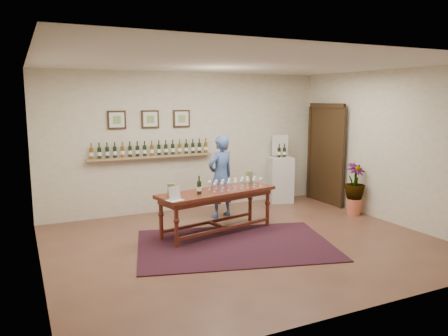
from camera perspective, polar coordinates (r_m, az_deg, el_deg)
name	(u,v)px	position (r m, az deg, el deg)	size (l,w,h in m)	color
ground	(246,243)	(7.05, 2.84, -9.79)	(6.00, 6.00, 0.00)	brown
room_shell	(292,153)	(9.44, 8.84, 1.90)	(6.00, 6.00, 6.00)	beige
rug	(235,245)	(6.95, 1.46, -10.00)	(3.00, 2.00, 0.02)	#4B160D
tasting_table	(217,197)	(7.41, -0.92, -3.79)	(2.19, 1.09, 0.74)	#411A10
table_glasses	(235,183)	(7.57, 1.49, -2.01)	(1.21, 0.28, 0.17)	silver
table_bottles	(198,185)	(7.11, -3.47, -2.17)	(0.29, 0.16, 0.31)	black
pitcher_left	(171,190)	(6.95, -6.92, -2.87)	(0.13, 0.13, 0.21)	#687045
pitcher_right	(249,177)	(7.99, 3.31, -1.20)	(0.15, 0.15, 0.23)	#687045
menu_card	(174,193)	(6.71, -6.49, -3.30)	(0.23, 0.17, 0.21)	silver
display_pedestal	(280,179)	(9.78, 7.32, -1.50)	(0.50, 0.50, 1.00)	silver
pedestal_bottles	(282,150)	(9.68, 7.55, 2.32)	(0.31, 0.08, 0.31)	black
info_sign	(280,145)	(9.80, 7.34, 2.98)	(0.37, 0.02, 0.50)	silver
potted_plant	(355,189)	(8.95, 16.68, -2.66)	(0.51, 0.51, 0.89)	#CC6144
person	(221,176)	(8.40, -0.43, -1.11)	(0.58, 0.38, 1.59)	#3C568F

